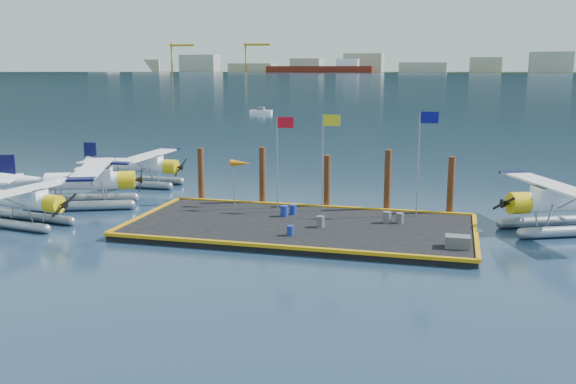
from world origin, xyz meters
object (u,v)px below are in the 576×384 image
(seaplane_d, at_px, (560,205))
(flagpole_yellow, at_px, (326,148))
(drum_0, at_px, (284,211))
(seaplane_a, at_px, (25,203))
(piling_3, at_px, (387,183))
(flagpole_red, at_px, (280,148))
(windsock, at_px, (240,164))
(piling_0, at_px, (201,176))
(seaplane_c, at_px, (144,168))
(piling_1, at_px, (262,178))
(piling_2, at_px, (327,184))
(piling_4, at_px, (451,188))
(drum_1, at_px, (320,222))
(seaplane_b, at_px, (88,184))
(drum_2, at_px, (400,218))
(crate, at_px, (458,242))
(drum_4, at_px, (387,217))
(drum_3, at_px, (290,231))
(flagpole_blue, at_px, (422,148))
(drum_5, at_px, (293,210))

(seaplane_d, bearing_deg, flagpole_yellow, 65.36)
(seaplane_d, relative_size, drum_0, 15.08)
(seaplane_a, xyz_separation_m, piling_3, (21.04, 8.43, 0.77))
(flagpole_red, bearing_deg, flagpole_yellow, 0.00)
(windsock, distance_m, piling_0, 4.02)
(seaplane_c, bearing_deg, seaplane_a, -3.27)
(piling_1, bearing_deg, seaplane_c, 155.00)
(seaplane_d, height_order, piling_2, piling_2)
(piling_0, xyz_separation_m, piling_2, (9.00, 0.00, -0.10))
(flagpole_red, distance_m, piling_4, 11.17)
(drum_1, bearing_deg, flagpole_yellow, 97.71)
(piling_0, relative_size, piling_3, 0.93)
(seaplane_b, distance_m, piling_4, 24.42)
(flagpole_yellow, height_order, piling_3, flagpole_yellow)
(drum_1, relative_size, drum_2, 1.07)
(piling_2, bearing_deg, crate, -44.22)
(seaplane_d, relative_size, drum_4, 14.80)
(seaplane_a, height_order, seaplane_c, seaplane_c)
(piling_0, bearing_deg, seaplane_d, -4.45)
(flagpole_yellow, bearing_deg, drum_2, -23.23)
(seaplane_a, bearing_deg, seaplane_c, -174.66)
(crate, height_order, piling_4, piling_4)
(piling_0, bearing_deg, piling_4, 0.00)
(drum_4, distance_m, piling_2, 5.98)
(drum_3, bearing_deg, seaplane_d, 23.13)
(piling_0, xyz_separation_m, piling_3, (13.00, 0.00, 0.15))
(piling_3, bearing_deg, crate, -61.46)
(seaplane_a, relative_size, piling_4, 2.25)
(seaplane_c, distance_m, piling_3, 20.96)
(piling_4, bearing_deg, drum_1, -140.93)
(seaplane_d, distance_m, drum_3, 16.03)
(seaplane_c, bearing_deg, drum_2, 66.83)
(flagpole_blue, bearing_deg, seaplane_b, -177.09)
(seaplane_a, height_order, piling_3, piling_3)
(drum_0, distance_m, drum_4, 6.38)
(seaplane_a, bearing_deg, piling_3, 120.54)
(piling_2, xyz_separation_m, piling_3, (4.00, 0.00, 0.25))
(crate, bearing_deg, drum_3, 178.86)
(flagpole_yellow, height_order, piling_1, flagpole_yellow)
(seaplane_c, height_order, drum_3, seaplane_c)
(flagpole_red, xyz_separation_m, flagpole_blue, (8.99, -0.00, 0.29))
(flagpole_yellow, bearing_deg, piling_4, 11.60)
(windsock, height_order, piling_3, piling_3)
(drum_5, xyz_separation_m, piling_1, (-2.93, 3.06, 1.39))
(drum_1, bearing_deg, drum_0, 142.22)
(drum_5, height_order, crate, crate)
(crate, bearing_deg, flagpole_yellow, 141.19)
(drum_4, height_order, flagpole_blue, flagpole_blue)
(seaplane_c, xyz_separation_m, flagpole_red, (13.43, -7.07, 2.91))
(piling_0, bearing_deg, flagpole_blue, -6.01)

